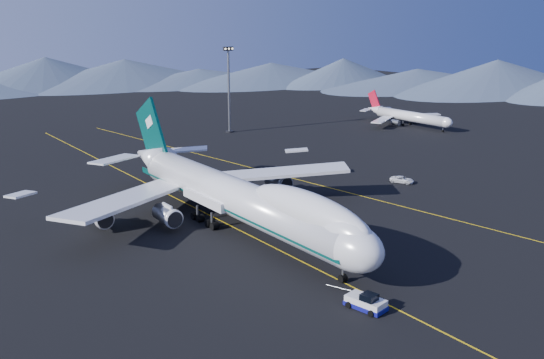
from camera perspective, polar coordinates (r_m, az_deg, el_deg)
ground at (r=104.00m, az=-3.30°, el=-4.68°), size 500.00×500.00×0.00m
taxiway_line_main at (r=103.99m, az=-3.30°, el=-4.68°), size 0.25×220.00×0.01m
taxiway_line_side at (r=128.97m, az=5.50°, el=-0.79°), size 28.08×198.09×0.01m
boeing_747 at (r=102.21m, az=-3.36°, el=-1.61°), size 59.62×72.43×19.37m
pushback_tug at (r=77.57m, az=8.82°, el=-11.44°), size 3.69×5.52×2.23m
second_jet at (r=207.35m, az=12.65°, el=5.84°), size 32.44×36.65×10.43m
service_van at (r=135.18m, az=12.14°, el=-0.01°), size 4.36×5.68×1.43m
floodlight_mast at (r=189.55m, az=-4.08°, el=8.44°), size 3.25×2.44×26.34m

